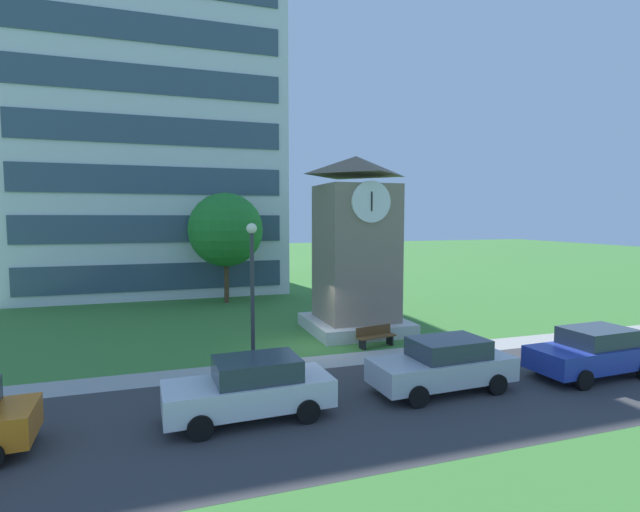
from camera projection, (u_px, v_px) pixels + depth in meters
ground_plane at (311, 348)px, 20.27m from camera, size 160.00×160.00×0.00m
street_asphalt at (374, 404)px, 14.19m from camera, size 120.00×7.20×0.01m
kerb_strip at (326, 361)px, 18.36m from camera, size 120.00×1.60×0.01m
office_building at (153, 104)px, 37.23m from camera, size 18.33×14.31×28.80m
clock_tower at (356, 255)px, 23.07m from camera, size 4.59×4.59×8.49m
park_bench at (375, 336)px, 20.46m from camera, size 1.86×0.81×0.88m
street_lamp at (252, 282)px, 16.26m from camera, size 0.36×0.36×5.38m
tree_near_tower at (226, 230)px, 30.65m from camera, size 4.78×4.78×7.15m
parked_car_white at (251, 388)px, 13.14m from camera, size 4.67×2.12×1.69m
parked_car_silver at (443, 364)px, 15.22m from camera, size 4.72×2.14×1.69m
parked_car_blue at (593, 352)px, 16.66m from camera, size 4.67×2.17×1.69m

